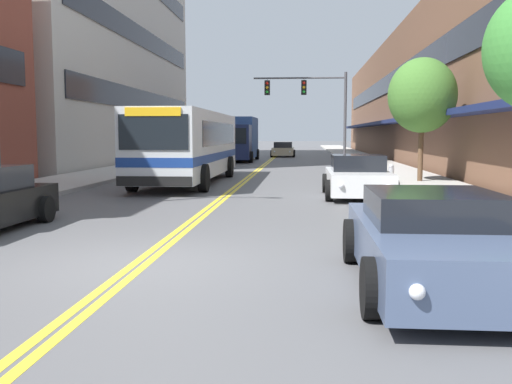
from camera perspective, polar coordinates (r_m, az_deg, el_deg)
ground_plane at (r=45.91m, az=1.52°, el=3.25°), size 240.00×240.00×0.00m
sidewalk_left at (r=46.86m, az=-7.32°, el=3.35°), size 3.41×106.00×0.15m
sidewalk_right at (r=46.07m, az=10.52°, el=3.26°), size 3.41×106.00×0.15m
centre_line at (r=45.91m, az=1.52°, el=3.25°), size 0.34×106.00×0.01m
storefront_row_right at (r=47.07m, az=17.92°, el=8.90°), size 9.10×68.00×9.63m
city_bus at (r=24.42m, az=-6.65°, el=4.89°), size 2.90×11.63×2.95m
car_dark_grey_parked_left_mid at (r=42.17m, az=-4.70°, el=3.85°), size 2.19×4.80×1.33m
car_slate_blue_parked_right_foreground at (r=8.05m, az=17.44°, el=-4.75°), size 2.21×4.68×1.28m
car_white_parked_right_mid at (r=18.97m, az=10.13°, el=1.45°), size 2.19×4.44×1.37m
car_beige_moving_lead at (r=52.15m, az=2.73°, el=4.23°), size 2.17×4.37×1.34m
box_truck at (r=43.75m, az=-1.77°, el=5.35°), size 2.72×7.87×3.34m
traffic_signal_mast at (r=36.81m, az=5.67°, el=9.20°), size 5.92×0.38×5.94m
street_lamp_left_near at (r=16.22m, az=-23.93°, el=15.38°), size 2.45×0.28×8.22m
street_tree_right_mid at (r=24.18m, az=16.29°, el=9.24°), size 2.73×2.73×4.96m
fire_hydrant at (r=22.55m, az=13.35°, el=1.78°), size 0.29×0.21×0.75m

